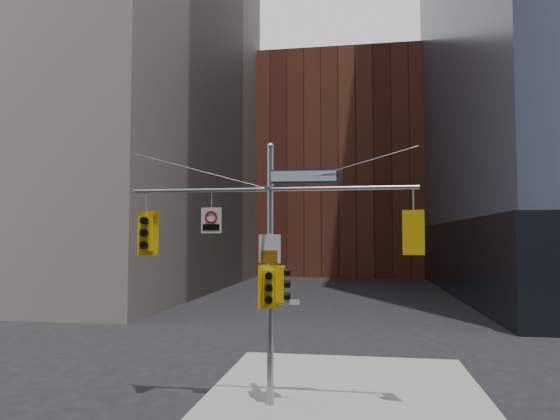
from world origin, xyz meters
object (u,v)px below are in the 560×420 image
(signal_assembly, at_px, (270,247))
(traffic_light_pole_front, at_px, (269,287))
(traffic_light_west_arm, at_px, (146,233))
(street_sign_blade, at_px, (303,176))
(traffic_light_east_arm, at_px, (414,232))
(regulatory_sign_arm, at_px, (211,220))
(traffic_light_pole_side, at_px, (282,284))

(signal_assembly, distance_m, traffic_light_pole_front, 1.12)
(traffic_light_west_arm, bearing_deg, street_sign_blade, -6.64)
(signal_assembly, xyz_separation_m, street_sign_blade, (0.92, 0.00, 1.93))
(traffic_light_pole_front, distance_m, street_sign_blade, 3.17)
(traffic_light_east_arm, bearing_deg, street_sign_blade, 8.64)
(traffic_light_west_arm, relative_size, street_sign_blade, 0.67)
(traffic_light_west_arm, xyz_separation_m, regulatory_sign_arm, (1.94, -0.03, 0.37))
(traffic_light_pole_front, bearing_deg, traffic_light_pole_side, 27.66)
(signal_assembly, distance_m, street_sign_blade, 2.14)
(traffic_light_west_arm, height_order, regulatory_sign_arm, regulatory_sign_arm)
(street_sign_blade, bearing_deg, traffic_light_pole_side, 175.90)
(traffic_light_west_arm, relative_size, regulatory_sign_arm, 1.77)
(street_sign_blade, bearing_deg, traffic_light_east_arm, -3.87)
(traffic_light_west_arm, distance_m, traffic_light_pole_side, 4.19)
(street_sign_blade, bearing_deg, regulatory_sign_arm, 176.69)
(traffic_light_pole_side, xyz_separation_m, traffic_light_pole_front, (-0.32, -0.27, -0.07))
(regulatory_sign_arm, bearing_deg, traffic_light_pole_front, -10.60)
(traffic_light_west_arm, distance_m, traffic_light_east_arm, 7.46)
(regulatory_sign_arm, bearing_deg, traffic_light_east_arm, -2.03)
(signal_assembly, xyz_separation_m, traffic_light_east_arm, (3.84, 0.00, 0.38))
(traffic_light_west_arm, bearing_deg, regulatory_sign_arm, -7.50)
(signal_assembly, xyz_separation_m, traffic_light_west_arm, (-3.63, 0.01, 0.38))
(traffic_light_east_arm, relative_size, traffic_light_pole_side, 1.20)
(traffic_light_west_arm, bearing_deg, signal_assembly, -6.72)
(traffic_light_east_arm, xyz_separation_m, regulatory_sign_arm, (-5.52, -0.02, 0.37))
(traffic_light_pole_side, bearing_deg, signal_assembly, 92.28)
(traffic_light_west_arm, bearing_deg, traffic_light_east_arm, -6.60)
(signal_assembly, relative_size, traffic_light_east_arm, 6.82)
(traffic_light_pole_side, height_order, regulatory_sign_arm, regulatory_sign_arm)
(traffic_light_west_arm, height_order, street_sign_blade, street_sign_blade)
(street_sign_blade, bearing_deg, traffic_light_west_arm, 176.05)
(street_sign_blade, bearing_deg, signal_assembly, 176.39)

